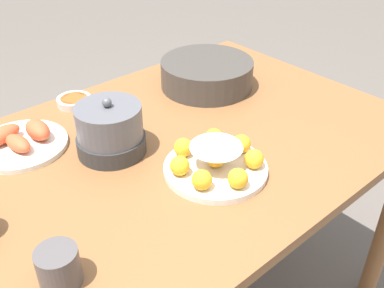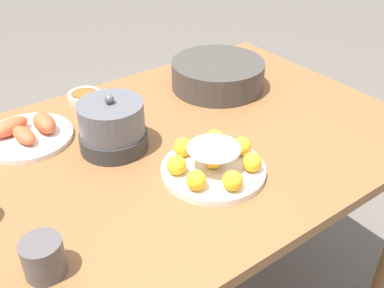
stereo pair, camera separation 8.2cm
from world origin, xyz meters
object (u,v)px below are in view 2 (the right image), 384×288
(sauce_bowl, at_px, (85,96))
(serving_bowl, at_px, (218,74))
(cake_plate, at_px, (214,163))
(cup_near, at_px, (43,257))
(warming_pot, at_px, (112,126))
(seafood_platter, at_px, (27,133))
(dining_table, at_px, (174,174))

(sauce_bowl, bearing_deg, serving_bowl, -24.27)
(cake_plate, relative_size, cup_near, 3.27)
(serving_bowl, height_order, warming_pot, warming_pot)
(serving_bowl, xyz_separation_m, seafood_platter, (-0.61, 0.06, -0.03))
(cake_plate, distance_m, serving_bowl, 0.47)
(seafood_platter, bearing_deg, cake_plate, -53.33)
(cup_near, bearing_deg, serving_bowl, 28.83)
(cake_plate, bearing_deg, seafood_platter, 126.67)
(warming_pot, bearing_deg, serving_bowl, 14.60)
(cake_plate, distance_m, seafood_platter, 0.52)
(seafood_platter, bearing_deg, serving_bowl, -5.55)
(cake_plate, height_order, seafood_platter, cake_plate)
(warming_pot, bearing_deg, cake_plate, -59.74)
(sauce_bowl, bearing_deg, dining_table, -77.44)
(cake_plate, bearing_deg, dining_table, 92.19)
(serving_bowl, height_order, sauce_bowl, serving_bowl)
(cake_plate, xyz_separation_m, cup_near, (-0.44, -0.05, 0.01))
(cake_plate, xyz_separation_m, serving_bowl, (0.30, 0.35, 0.02))
(cake_plate, relative_size, sauce_bowl, 2.44)
(cake_plate, height_order, warming_pot, warming_pot)
(cup_near, bearing_deg, sauce_bowl, 58.91)
(sauce_bowl, bearing_deg, seafood_platter, -152.20)
(cake_plate, relative_size, seafood_platter, 1.05)
(dining_table, bearing_deg, sauce_bowl, 102.56)
(sauce_bowl, height_order, cup_near, cup_near)
(sauce_bowl, relative_size, seafood_platter, 0.43)
(dining_table, xyz_separation_m, sauce_bowl, (-0.08, 0.36, 0.12))
(cake_plate, distance_m, cup_near, 0.44)
(sauce_bowl, bearing_deg, cup_near, -121.09)
(cake_plate, bearing_deg, serving_bowl, 49.62)
(serving_bowl, distance_m, seafood_platter, 0.61)
(dining_table, distance_m, serving_bowl, 0.39)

